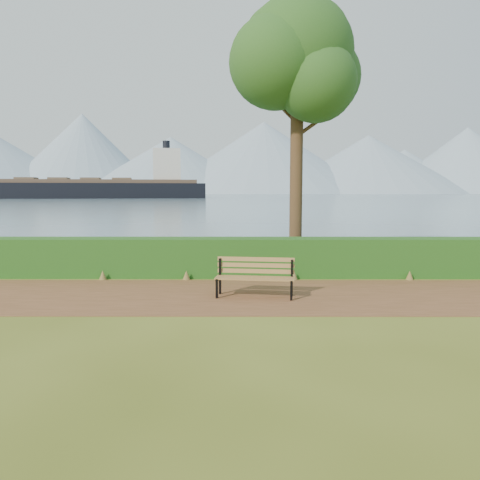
{
  "coord_description": "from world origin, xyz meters",
  "views": [
    {
      "loc": [
        0.28,
        -9.51,
        2.23
      ],
      "look_at": [
        0.25,
        1.2,
        1.1
      ],
      "focal_mm": 35.0,
      "sensor_mm": 36.0,
      "label": 1
    }
  ],
  "objects": [
    {
      "name": "path",
      "position": [
        0.0,
        0.3,
        0.01
      ],
      "size": [
        40.0,
        3.4,
        0.01
      ],
      "primitive_type": "cube",
      "color": "brown",
      "rests_on": "ground"
    },
    {
      "name": "bench",
      "position": [
        0.57,
        0.2,
        0.48
      ],
      "size": [
        1.69,
        0.68,
        0.82
      ],
      "rotation": [
        0.0,
        0.0,
        -0.13
      ],
      "color": "black",
      "rests_on": "ground"
    },
    {
      "name": "water",
      "position": [
        0.0,
        260.0,
        0.01
      ],
      "size": [
        700.0,
        510.0,
        0.0
      ],
      "primitive_type": "cube",
      "color": "#475E72",
      "rests_on": "ground"
    },
    {
      "name": "ground",
      "position": [
        0.0,
        0.0,
        0.0
      ],
      "size": [
        140.0,
        140.0,
        0.0
      ],
      "primitive_type": "plane",
      "color": "#485217",
      "rests_on": "ground"
    },
    {
      "name": "tree",
      "position": [
        1.89,
        4.37,
        5.98
      ],
      "size": [
        3.91,
        3.44,
        8.04
      ],
      "rotation": [
        0.0,
        0.0,
        0.3
      ],
      "color": "#3D2519",
      "rests_on": "ground"
    },
    {
      "name": "mountains",
      "position": [
        -9.17,
        406.05,
        27.7
      ],
      "size": [
        585.0,
        190.0,
        70.0
      ],
      "color": "#7C93A5",
      "rests_on": "ground"
    },
    {
      "name": "cargo_ship",
      "position": [
        -40.25,
        131.56,
        2.86
      ],
      "size": [
        63.95,
        21.18,
        19.18
      ],
      "rotation": [
        0.0,
        0.0,
        0.18
      ],
      "color": "black",
      "rests_on": "ground"
    },
    {
      "name": "hedge",
      "position": [
        0.0,
        2.6,
        0.5
      ],
      "size": [
        32.0,
        0.85,
        1.0
      ],
      "primitive_type": "cube",
      "color": "#144313",
      "rests_on": "ground"
    }
  ]
}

